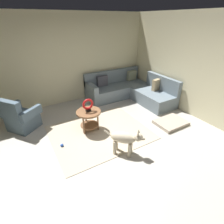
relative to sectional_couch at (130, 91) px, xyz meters
name	(u,v)px	position (x,y,z in m)	size (l,w,h in m)	color
ground_plane	(108,153)	(-1.99, -2.01, -0.34)	(6.00, 6.00, 0.10)	#B7B2A8
wall_back	(61,61)	(-1.99, 0.93, 1.06)	(6.00, 0.12, 2.70)	beige
wall_right	(209,70)	(0.95, -2.01, 1.06)	(0.12, 6.00, 2.70)	beige
area_rug	(100,132)	(-1.84, -1.31, -0.29)	(2.30, 1.90, 0.01)	#BCAD93
sectional_couch	(130,91)	(0.00, 0.00, 0.00)	(2.20, 2.25, 0.88)	slate
armchair	(21,118)	(-3.46, -0.18, 0.03)	(0.97, 1.00, 0.88)	#4C6070
side_table	(89,116)	(-2.01, -1.08, 0.12)	(0.60, 0.60, 0.54)	brown
torus_sculpture	(88,105)	(-2.01, -1.08, 0.42)	(0.28, 0.08, 0.33)	black
dog_bed_mat	(171,123)	(-0.01, -1.93, -0.25)	(0.80, 0.60, 0.09)	#B2A38E
dog	(125,139)	(-1.72, -2.24, 0.09)	(0.63, 0.64, 0.63)	beige
dog_toy_ball	(62,145)	(-2.80, -1.37, -0.26)	(0.07, 0.07, 0.07)	blue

